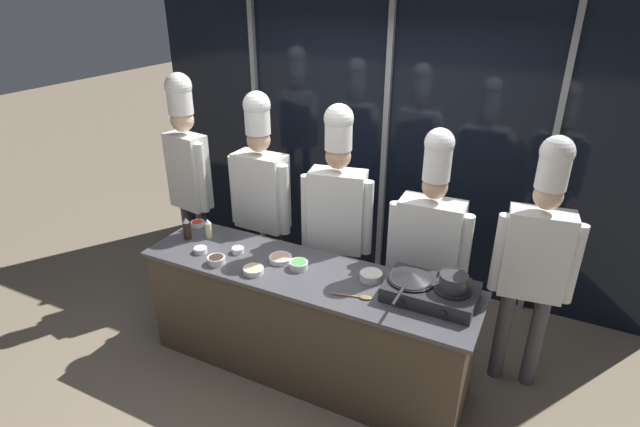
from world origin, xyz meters
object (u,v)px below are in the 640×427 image
squeeze_bottle_oil (208,229)px  chef_head (187,164)px  prep_bowl_rice (238,250)px  prep_bowl_onion (371,275)px  stock_pot (453,281)px  prep_bowl_bean_sprouts (200,250)px  serving_spoon_slotted (360,297)px  prep_bowl_soy_glaze (216,260)px  prep_bowl_shrimp (280,258)px  prep_bowl_scallions (299,264)px  frying_pan (411,276)px  portable_stove (431,291)px  squeeze_bottle_soy (187,229)px  chef_apprentice (536,252)px  chef_line (337,209)px  chef_pastry (429,240)px  chef_sous (261,190)px  prep_bowl_ginger (253,270)px  prep_bowl_bell_pepper (197,223)px

squeeze_bottle_oil → chef_head: 0.81m
prep_bowl_rice → prep_bowl_onion: (1.04, 0.10, 0.01)m
stock_pot → prep_bowl_rice: (-1.60, -0.06, -0.15)m
prep_bowl_bean_sprouts → serving_spoon_slotted: size_ratio=0.39×
prep_bowl_rice → prep_bowl_soy_glaze: 0.21m
prep_bowl_shrimp → prep_bowl_scallions: bearing=-10.9°
frying_pan → chef_head: (-2.27, 0.53, 0.24)m
prep_bowl_scallions → portable_stove: bearing=3.2°
squeeze_bottle_soy → prep_bowl_rice: 0.49m
stock_pot → squeeze_bottle_soy: 2.10m
prep_bowl_scallions → chef_head: 1.60m
chef_apprentice → chef_head: bearing=-7.2°
portable_stove → chef_line: chef_line is taller
portable_stove → chef_pastry: size_ratio=0.31×
portable_stove → prep_bowl_shrimp: portable_stove is taller
squeeze_bottle_soy → chef_head: bearing=127.4°
serving_spoon_slotted → prep_bowl_bean_sprouts: bearing=179.6°
chef_sous → prep_bowl_rice: bearing=106.2°
prep_bowl_onion → chef_line: bearing=136.6°
prep_bowl_onion → prep_bowl_shrimp: bearing=-175.0°
prep_bowl_rice → chef_apprentice: (2.03, 0.60, 0.19)m
prep_bowl_ginger → chef_head: (-1.20, 0.78, 0.35)m
squeeze_bottle_soy → prep_bowl_bean_sprouts: squeeze_bottle_soy is taller
prep_bowl_bell_pepper → prep_bowl_ginger: 0.93m
portable_stove → prep_bowl_ginger: (-1.20, -0.25, -0.03)m
frying_pan → prep_bowl_shrimp: frying_pan is taller
stock_pot → prep_bowl_bell_pepper: size_ratio=1.81×
squeeze_bottle_oil → prep_bowl_rice: (0.35, -0.10, -0.05)m
stock_pot → prep_bowl_bean_sprouts: bearing=-174.3°
stock_pot → prep_bowl_onion: (-0.56, 0.04, -0.14)m
portable_stove → prep_bowl_soy_glaze: (-1.51, -0.26, -0.02)m
portable_stove → prep_bowl_shrimp: 1.12m
frying_pan → squeeze_bottle_soy: 1.83m
squeeze_bottle_soy → serving_spoon_slotted: 1.56m
prep_bowl_rice → prep_bowl_soy_glaze: prep_bowl_soy_glaze is taller
prep_bowl_bean_sprouts → chef_pastry: chef_pastry is taller
serving_spoon_slotted → chef_sous: bearing=149.1°
prep_bowl_soy_glaze → portable_stove: bearing=9.9°
prep_bowl_bean_sprouts → chef_pastry: bearing=23.0°
prep_bowl_bean_sprouts → serving_spoon_slotted: 1.32m
stock_pot → prep_bowl_onion: bearing=175.9°
prep_bowl_soy_glaze → chef_head: bearing=138.3°
prep_bowl_onion → serving_spoon_slotted: size_ratio=0.60×
chef_head → chef_apprentice: bearing=-170.5°
portable_stove → chef_pastry: 0.52m
prep_bowl_rice → chef_pastry: bearing=22.5°
prep_bowl_ginger → prep_bowl_scallions: bearing=37.8°
stock_pot → chef_apprentice: bearing=51.4°
serving_spoon_slotted → chef_head: 2.15m
prep_bowl_scallions → serving_spoon_slotted: bearing=-14.9°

